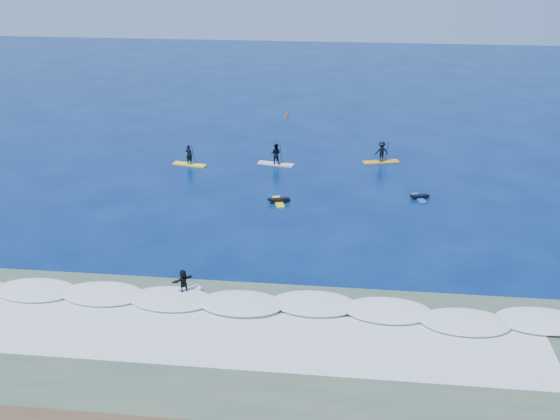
# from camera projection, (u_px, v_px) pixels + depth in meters

# --- Properties ---
(ground) EXTENTS (160.00, 160.00, 0.00)m
(ground) POSITION_uv_depth(u_px,v_px,m) (251.00, 227.00, 43.65)
(ground) COLOR #031845
(ground) RESTS_ON ground
(shallow_water) EXTENTS (90.00, 13.00, 0.01)m
(shallow_water) POSITION_uv_depth(u_px,v_px,m) (208.00, 348.00, 30.96)
(shallow_water) COLOR #3E5541
(shallow_water) RESTS_ON ground
(breaking_wave) EXTENTS (40.00, 6.00, 0.30)m
(breaking_wave) POSITION_uv_depth(u_px,v_px,m) (224.00, 305.00, 34.59)
(breaking_wave) COLOR white
(breaking_wave) RESTS_ON ground
(whitewater) EXTENTS (34.00, 5.00, 0.02)m
(whitewater) POSITION_uv_depth(u_px,v_px,m) (213.00, 336.00, 31.87)
(whitewater) COLOR silver
(whitewater) RESTS_ON ground
(sup_paddler_left) EXTENTS (3.14, 1.37, 2.14)m
(sup_paddler_left) POSITION_uv_depth(u_px,v_px,m) (189.00, 158.00, 54.85)
(sup_paddler_left) COLOR yellow
(sup_paddler_left) RESTS_ON ground
(sup_paddler_center) EXTENTS (3.30, 1.36, 2.25)m
(sup_paddler_center) POSITION_uv_depth(u_px,v_px,m) (276.00, 156.00, 54.89)
(sup_paddler_center) COLOR silver
(sup_paddler_center) RESTS_ON ground
(sup_paddler_right) EXTENTS (3.32, 1.61, 2.26)m
(sup_paddler_right) POSITION_uv_depth(u_px,v_px,m) (381.00, 153.00, 55.38)
(sup_paddler_right) COLOR gold
(sup_paddler_right) RESTS_ON ground
(prone_paddler_near) EXTENTS (1.71, 2.25, 0.46)m
(prone_paddler_near) POSITION_uv_depth(u_px,v_px,m) (279.00, 201.00, 47.47)
(prone_paddler_near) COLOR yellow
(prone_paddler_near) RESTS_ON ground
(prone_paddler_far) EXTENTS (1.54, 2.03, 0.41)m
(prone_paddler_far) POSITION_uv_depth(u_px,v_px,m) (419.00, 197.00, 48.14)
(prone_paddler_far) COLOR blue
(prone_paddler_far) RESTS_ON ground
(wave_surfer) EXTENTS (1.89, 1.85, 1.50)m
(wave_surfer) POSITION_uv_depth(u_px,v_px,m) (183.00, 283.00, 35.09)
(wave_surfer) COLOR silver
(wave_surfer) RESTS_ON breaking_wave
(marker_buoy) EXTENTS (0.24, 0.24, 0.58)m
(marker_buoy) POSITION_uv_depth(u_px,v_px,m) (287.00, 115.00, 69.06)
(marker_buoy) COLOR #EB4C14
(marker_buoy) RESTS_ON ground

